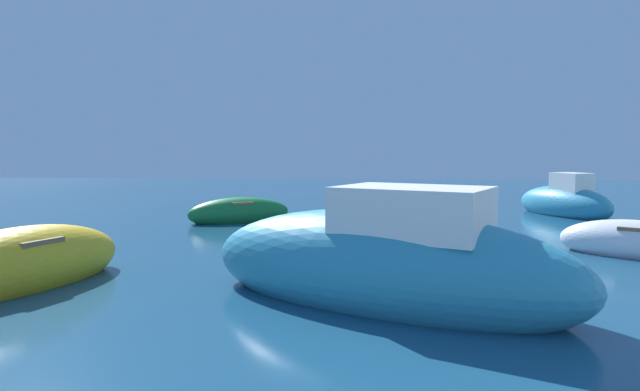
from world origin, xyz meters
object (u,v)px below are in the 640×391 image
moored_boat_3 (240,213)px  moored_boat_4 (384,264)px  moored_boat_1 (22,265)px  moored_boat_5 (394,216)px  moored_boat_2 (635,243)px  moored_boat_6 (564,203)px

moored_boat_3 → moored_boat_4: 9.78m
moored_boat_1 → moored_boat_3: moored_boat_1 is taller
moored_boat_4 → moored_boat_5: 7.61m
moored_boat_3 → moored_boat_4: size_ratio=0.56×
moored_boat_1 → moored_boat_5: bearing=156.6°
moored_boat_2 → moored_boat_6: bearing=-66.5°
moored_boat_4 → moored_boat_1: bearing=21.3°
moored_boat_5 → moored_boat_6: bearing=-103.2°
moored_boat_2 → moored_boat_4: bearing=68.7°
moored_boat_1 → moored_boat_6: bearing=149.9°
moored_boat_2 → moored_boat_5: 6.12m
moored_boat_3 → moored_boat_6: moored_boat_6 is taller
moored_boat_3 → moored_boat_2: bearing=-56.0°
moored_boat_1 → moored_boat_6: size_ratio=0.96×
moored_boat_6 → moored_boat_1: bearing=107.8°
moored_boat_2 → moored_boat_4: moored_boat_4 is taller
moored_boat_2 → moored_boat_3: (-9.68, 5.01, 0.00)m
moored_boat_3 → moored_boat_1: bearing=-131.2°
moored_boat_2 → moored_boat_4: (-5.60, -3.87, 0.29)m
moored_boat_2 → moored_boat_5: (-4.88, 3.70, 0.09)m
moored_boat_1 → moored_boat_2: bearing=126.2°
moored_boat_1 → moored_boat_4: moored_boat_4 is taller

